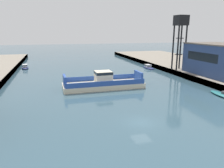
# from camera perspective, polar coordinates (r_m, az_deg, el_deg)

# --- Properties ---
(ground_plane) EXTENTS (400.00, 400.00, 0.00)m
(ground_plane) POSITION_cam_1_polar(r_m,az_deg,el_deg) (30.86, 7.85, -10.08)
(ground_plane) COLOR #385666
(chain_ferry) EXTENTS (18.14, 6.27, 3.81)m
(chain_ferry) POSITION_cam_1_polar(r_m,az_deg,el_deg) (48.55, -2.31, 0.34)
(chain_ferry) COLOR beige
(chain_ferry) RESTS_ON ground
(moored_boat_near_left) EXTENTS (2.38, 7.10, 1.25)m
(moored_boat_near_left) POSITION_cam_1_polar(r_m,az_deg,el_deg) (75.89, 9.63, 4.51)
(moored_boat_near_left) COLOR navy
(moored_boat_near_left) RESTS_ON ground
(moored_boat_near_right) EXTENTS (2.21, 6.95, 1.09)m
(moored_boat_near_right) POSITION_cam_1_polar(r_m,az_deg,el_deg) (47.39, 27.44, -2.63)
(moored_boat_near_right) COLOR #237075
(moored_boat_near_right) RESTS_ON ground
(moored_boat_mid_left) EXTENTS (2.86, 6.64, 1.52)m
(moored_boat_mid_left) POSITION_cam_1_polar(r_m,az_deg,el_deg) (79.95, -22.12, 4.22)
(moored_boat_mid_left) COLOR navy
(moored_boat_mid_left) RESTS_ON ground
(warehouse_shed) EXTENTS (11.01, 16.46, 8.02)m
(warehouse_shed) POSITION_cam_1_polar(r_m,az_deg,el_deg) (62.49, 26.55, 5.93)
(warehouse_shed) COLOR navy
(warehouse_shed) RESTS_ON quay_right
(crane_tower) EXTENTS (3.27, 3.27, 15.51)m
(crane_tower) POSITION_cam_1_polar(r_m,az_deg,el_deg) (66.42, 17.78, 14.14)
(crane_tower) COLOR black
(crane_tower) RESTS_ON quay_right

